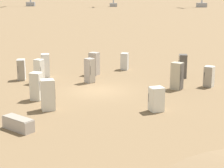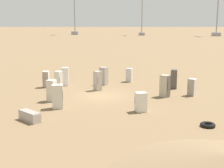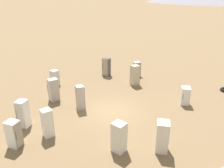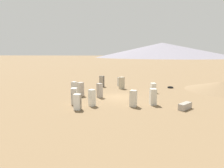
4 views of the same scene
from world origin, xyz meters
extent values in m
plane|color=brown|center=(0.00, 0.00, 0.00)|extent=(1000.00, 1000.00, 0.00)
cone|color=gray|center=(-43.74, -257.54, 11.05)|extent=(203.06, 203.06, 22.11)
cone|color=#7F6647|center=(-15.48, -6.24, 0.68)|extent=(10.45, 10.45, 1.35)
cube|color=#B2A88E|center=(-0.07, -5.58, 0.96)|extent=(0.94, 0.96, 1.92)
cube|color=#56514C|center=(-0.30, -5.88, 0.96)|extent=(0.50, 0.40, 1.85)
cylinder|color=#2D2D2D|center=(-0.49, -5.77, 1.06)|extent=(0.02, 0.02, 0.67)
cube|color=silver|center=(2.47, 4.30, 0.91)|extent=(0.79, 0.78, 1.82)
cube|color=silver|center=(2.32, 4.05, 0.91)|extent=(0.50, 0.33, 1.75)
cylinder|color=#2D2D2D|center=(2.13, 4.13, 1.00)|extent=(0.02, 0.02, 0.64)
cube|color=white|center=(3.63, 5.80, 0.81)|extent=(0.69, 0.60, 1.63)
cube|color=gray|center=(3.28, 5.79, 0.81)|extent=(0.06, 0.56, 1.56)
cylinder|color=#2D2D2D|center=(3.24, 5.99, 0.90)|extent=(0.02, 0.02, 0.57)
cube|color=beige|center=(-4.19, 3.05, 0.92)|extent=(0.79, 0.85, 1.83)
cube|color=beige|center=(-4.11, 2.67, 0.92)|extent=(0.63, 0.16, 1.76)
cylinder|color=#2D2D2D|center=(-4.33, 2.59, 1.01)|extent=(0.02, 0.02, 0.64)
cube|color=silver|center=(6.91, -2.63, 0.74)|extent=(0.83, 0.79, 1.48)
cube|color=gray|center=(7.25, -2.74, 0.74)|extent=(0.22, 0.57, 1.42)
cylinder|color=#2D2D2D|center=(7.21, -2.95, 0.81)|extent=(0.02, 0.02, 0.52)
cube|color=#A89E93|center=(2.37, 0.52, 0.93)|extent=(0.83, 0.83, 1.86)
cube|color=gray|center=(2.16, 0.31, 0.93)|extent=(0.45, 0.46, 1.79)
cylinder|color=#2D2D2D|center=(1.98, 0.45, 1.02)|extent=(0.02, 0.02, 0.65)
cube|color=white|center=(4.57, 4.01, 0.94)|extent=(0.68, 0.70, 1.88)
cube|color=#BCB7AD|center=(4.53, 4.35, 0.94)|extent=(0.59, 0.10, 1.81)
cylinder|color=#2D2D2D|center=(4.74, 4.40, 1.03)|extent=(0.02, 0.02, 0.66)
cube|color=#A89E93|center=(-7.33, 4.23, 0.31)|extent=(1.66, 1.75, 0.62)
cube|color=gray|center=(-7.33, 4.23, 0.64)|extent=(1.59, 1.68, 0.04)
cube|color=silver|center=(0.46, -8.09, 0.76)|extent=(0.86, 0.87, 1.52)
cube|color=gray|center=(0.22, -7.89, 0.76)|extent=(0.42, 0.50, 1.46)
cylinder|color=#2D2D2D|center=(0.34, -7.69, 0.84)|extent=(0.02, 0.02, 0.53)
cube|color=beige|center=(-2.01, 3.97, 0.90)|extent=(0.84, 0.80, 1.79)
cube|color=silver|center=(-2.11, 3.65, 0.90)|extent=(0.64, 0.24, 1.72)
cylinder|color=#2D2D2D|center=(-2.35, 3.70, 0.98)|extent=(0.02, 0.02, 0.63)
cube|color=#4C4742|center=(3.46, -6.94, 0.94)|extent=(0.83, 0.71, 1.88)
cube|color=gray|center=(3.52, -6.64, 0.94)|extent=(0.70, 0.17, 1.80)
cylinder|color=#2D2D2D|center=(3.78, -6.65, 1.03)|extent=(0.02, 0.02, 0.66)
cube|color=#A89E93|center=(5.06, 0.08, 0.93)|extent=(0.93, 0.95, 1.86)
cube|color=#BCB7AD|center=(5.26, 0.40, 0.93)|extent=(0.55, 0.36, 1.79)
cylinder|color=#2D2D2D|center=(5.47, 0.31, 1.03)|extent=(0.02, 0.02, 0.65)
cube|color=silver|center=(-4.86, -3.24, 0.72)|extent=(0.83, 0.88, 1.43)
cube|color=silver|center=(-4.96, -2.87, 0.72)|extent=(0.62, 0.21, 1.37)
cylinder|color=#2D2D2D|center=(-4.75, -2.78, 0.79)|extent=(0.02, 0.02, 0.50)
torus|color=black|center=(-8.11, -7.22, 0.12)|extent=(0.95, 0.95, 0.23)
camera|label=1|loc=(-25.29, 0.84, 6.80)|focal=60.00mm
camera|label=2|loc=(-26.90, -1.87, 6.37)|focal=50.00mm
camera|label=3|loc=(-5.36, 13.21, 8.12)|focal=35.00mm
camera|label=4|loc=(-2.04, 22.37, 5.66)|focal=28.00mm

